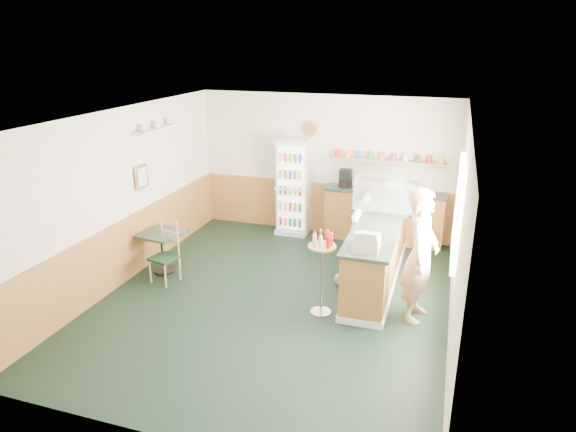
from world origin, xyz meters
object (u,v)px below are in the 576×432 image
at_px(condiment_stand, 322,262).
at_px(cash_register, 367,243).
at_px(shopkeeper, 421,256).
at_px(cafe_table, 163,244).
at_px(cafe_chair, 166,249).
at_px(display_case, 385,195).
at_px(drinks_fridge, 294,187).

bearing_deg(condiment_stand, cash_register, 8.63).
relative_size(shopkeeper, condiment_stand, 1.56).
bearing_deg(cafe_table, cash_register, -7.16).
bearing_deg(cash_register, cafe_table, 171.59).
relative_size(shopkeeper, cafe_table, 2.60).
bearing_deg(shopkeeper, cash_register, 115.19).
xyz_separation_m(shopkeeper, cafe_table, (-4.10, 0.22, -0.45)).
bearing_deg(cafe_chair, shopkeeper, 13.03).
xyz_separation_m(cash_register, cafe_chair, (-3.19, 0.19, -0.58)).
bearing_deg(cash_register, condiment_stand, -172.62).
height_order(cash_register, condiment_stand, cash_register).
distance_m(display_case, cafe_table, 3.71).
height_order(drinks_fridge, cash_register, drinks_fridge).
bearing_deg(shopkeeper, cafe_table, 95.92).
distance_m(cash_register, shopkeeper, 0.75).
distance_m(display_case, cafe_chair, 3.60).
distance_m(drinks_fridge, cafe_table, 2.88).
bearing_deg(cafe_chair, drinks_fridge, 77.05).
bearing_deg(cash_register, cafe_chair, 175.28).
distance_m(cafe_table, cafe_chair, 0.32).
height_order(drinks_fridge, cafe_chair, drinks_fridge).
relative_size(drinks_fridge, shopkeeper, 1.01).
distance_m(display_case, shopkeeper, 1.66).
distance_m(cash_register, condiment_stand, 0.67).
distance_m(drinks_fridge, shopkeeper, 3.71).
height_order(drinks_fridge, shopkeeper, drinks_fridge).
height_order(shopkeeper, cafe_chair, shopkeeper).
bearing_deg(shopkeeper, cafe_chair, 99.19).
bearing_deg(drinks_fridge, condiment_stand, -65.79).
bearing_deg(cafe_chair, cash_register, 9.43).
bearing_deg(drinks_fridge, display_case, -31.73).
xyz_separation_m(drinks_fridge, cafe_table, (-1.49, -2.42, -0.45)).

